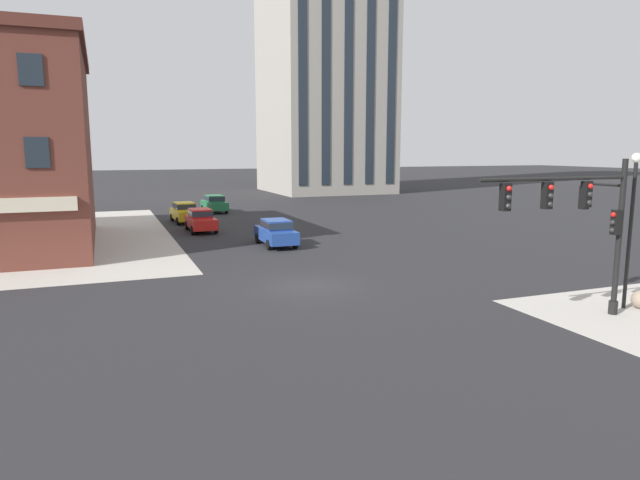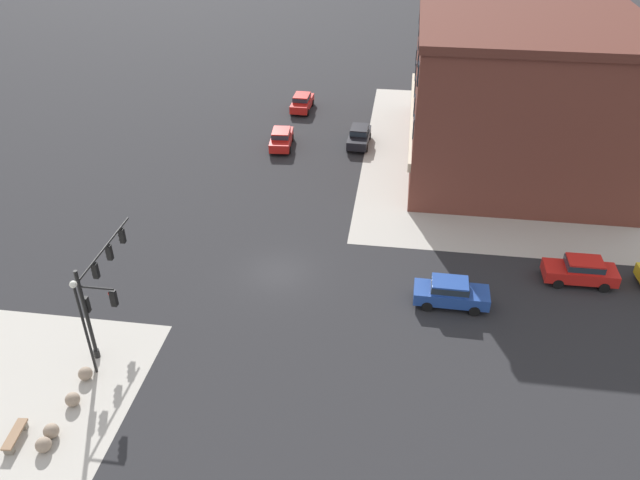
{
  "view_description": "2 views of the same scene",
  "coord_description": "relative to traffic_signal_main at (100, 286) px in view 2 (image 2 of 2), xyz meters",
  "views": [
    {
      "loc": [
        -8.32,
        -22.77,
        5.96
      ],
      "look_at": [
        1.0,
        1.24,
        1.83
      ],
      "focal_mm": 31.41,
      "sensor_mm": 36.0,
      "label": 1
    },
    {
      "loc": [
        31.57,
        7.17,
        23.29
      ],
      "look_at": [
        3.33,
        3.16,
        4.91
      ],
      "focal_mm": 34.8,
      "sensor_mm": 36.0,
      "label": 2
    }
  ],
  "objects": [
    {
      "name": "ground_plane",
      "position": [
        -7.49,
        7.93,
        -3.68
      ],
      "size": [
        320.0,
        320.0,
        0.0
      ],
      "primitive_type": "plane",
      "color": "#262628"
    },
    {
      "name": "sidewalk_far_corner",
      "position": [
        -27.49,
        27.93,
        -3.68
      ],
      "size": [
        32.0,
        32.0,
        0.02
      ],
      "primitive_type": "cube",
      "color": "#B7B2A8",
      "rests_on": "ground"
    },
    {
      "name": "traffic_signal_main",
      "position": [
        0.0,
        0.0,
        0.0
      ],
      "size": [
        6.33,
        2.09,
        5.67
      ],
      "color": "black",
      "rests_on": "ground"
    },
    {
      "name": "bollard_sphere_curb_a",
      "position": [
        3.06,
        -0.04,
        -3.33
      ],
      "size": [
        0.71,
        0.71,
        0.71
      ],
      "primitive_type": "sphere",
      "color": "gray",
      "rests_on": "ground"
    },
    {
      "name": "bollard_sphere_curb_b",
      "position": [
        4.79,
        0.14,
        -3.33
      ],
      "size": [
        0.71,
        0.71,
        0.71
      ],
      "primitive_type": "sphere",
      "color": "gray",
      "rests_on": "ground"
    },
    {
      "name": "bollard_sphere_curb_c",
      "position": [
        6.75,
        0.07,
        -3.33
      ],
      "size": [
        0.71,
        0.71,
        0.71
      ],
      "primitive_type": "sphere",
      "color": "gray",
      "rests_on": "ground"
    },
    {
      "name": "bollard_sphere_curb_d",
      "position": [
        7.53,
        0.12,
        -3.33
      ],
      "size": [
        0.71,
        0.71,
        0.71
      ],
      "primitive_type": "sphere",
      "color": "gray",
      "rests_on": "ground"
    },
    {
      "name": "bench_near_signal",
      "position": [
        7.21,
        -1.45,
        -3.36
      ],
      "size": [
        1.84,
        0.67,
        0.49
      ],
      "color": "#8E6B4C",
      "rests_on": "ground"
    },
    {
      "name": "street_lamp_corner_near",
      "position": [
        2.51,
        0.26,
        -0.04
      ],
      "size": [
        0.36,
        0.36,
        5.87
      ],
      "color": "black",
      "rests_on": "ground"
    },
    {
      "name": "car_main_northbound_far",
      "position": [
        -35.89,
        4.73,
        -2.77
      ],
      "size": [
        4.44,
        1.97,
        1.68
      ],
      "color": "red",
      "rests_on": "ground"
    },
    {
      "name": "car_main_southbound_near",
      "position": [
        -28.11,
        11.27,
        -2.77
      ],
      "size": [
        4.45,
        1.99,
        1.68
      ],
      "color": "black",
      "rests_on": "ground"
    },
    {
      "name": "car_cross_eastbound",
      "position": [
        -9.16,
        26.76,
        -2.77
      ],
      "size": [
        1.91,
        4.41,
        1.68
      ],
      "color": "red",
      "rests_on": "ground"
    },
    {
      "name": "car_cross_westbound",
      "position": [
        -26.59,
        4.4,
        -2.77
      ],
      "size": [
        4.53,
        2.17,
        1.68
      ],
      "color": "red",
      "rests_on": "ground"
    },
    {
      "name": "car_parked_curb",
      "position": [
        -5.78,
        18.66,
        -2.77
      ],
      "size": [
        1.94,
        4.42,
        1.68
      ],
      "color": "#23479E",
      "rests_on": "ground"
    },
    {
      "name": "storefront_block_near_corner",
      "position": [
        -27.53,
        24.29,
        2.48
      ],
      "size": [
        22.53,
        17.14,
        12.32
      ],
      "color": "brown",
      "rests_on": "ground"
    }
  ]
}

